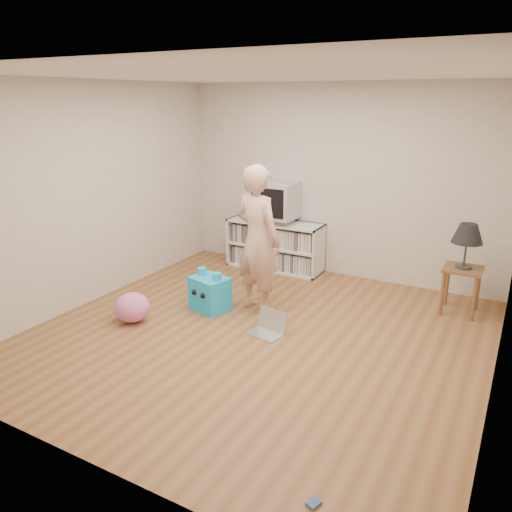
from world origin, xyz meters
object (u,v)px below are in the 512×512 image
at_px(side_table, 462,279).
at_px(plush_blue, 210,293).
at_px(crt_tv, 276,200).
at_px(person, 258,240).
at_px(plush_pink, 132,307).
at_px(laptop, 269,327).
at_px(media_unit, 276,245).
at_px(dvd_deck, 275,219).
at_px(table_lamp, 468,235).

relative_size(side_table, plush_blue, 1.12).
height_order(crt_tv, plush_blue, crt_tv).
distance_m(person, plush_pink, 1.60).
distance_m(side_table, person, 2.38).
relative_size(crt_tv, laptop, 1.52).
bearing_deg(laptop, side_table, 52.18).
xyz_separation_m(laptop, plush_blue, (-0.89, 0.22, 0.14)).
bearing_deg(laptop, media_unit, 124.65).
xyz_separation_m(dvd_deck, plush_pink, (-0.57, -2.39, -0.57)).
distance_m(laptop, plush_pink, 1.55).
xyz_separation_m(crt_tv, side_table, (2.58, -0.37, -0.60)).
bearing_deg(plush_pink, media_unit, 76.69).
relative_size(side_table, table_lamp, 1.07).
xyz_separation_m(table_lamp, plush_pink, (-3.15, -2.02, -0.78)).
bearing_deg(laptop, person, 138.99).
relative_size(person, laptop, 4.33).
relative_size(table_lamp, person, 0.30).
xyz_separation_m(dvd_deck, plush_blue, (0.01, -1.70, -0.53)).
bearing_deg(crt_tv, dvd_deck, 90.00).
relative_size(dvd_deck, crt_tv, 0.75).
xyz_separation_m(plush_blue, plush_pink, (-0.58, -0.69, -0.04)).
relative_size(dvd_deck, plush_pink, 1.15).
distance_m(side_table, plush_pink, 3.76).
bearing_deg(plush_pink, table_lamp, 32.68).
distance_m(crt_tv, table_lamp, 2.61).
bearing_deg(laptop, plush_pink, -152.24).
height_order(media_unit, plush_blue, media_unit).
height_order(table_lamp, plush_blue, table_lamp).
xyz_separation_m(media_unit, person, (0.50, -1.45, 0.51)).
bearing_deg(person, crt_tv, -55.20).
height_order(crt_tv, plush_pink, crt_tv).
height_order(crt_tv, side_table, crt_tv).
relative_size(side_table, laptop, 1.39).
height_order(table_lamp, laptop, table_lamp).
bearing_deg(person, media_unit, -55.44).
bearing_deg(plush_blue, laptop, 1.59).
bearing_deg(plush_blue, crt_tv, 105.35).
bearing_deg(side_table, laptop, -137.51).
bearing_deg(crt_tv, person, -70.63).
bearing_deg(crt_tv, plush_pink, -103.41).
xyz_separation_m(table_lamp, laptop, (-1.69, -1.54, -0.87)).
bearing_deg(table_lamp, side_table, 0.00).
height_order(media_unit, plush_pink, media_unit).
bearing_deg(media_unit, dvd_deck, -90.00).
bearing_deg(media_unit, table_lamp, -8.49).
relative_size(dvd_deck, person, 0.26).
height_order(table_lamp, plush_pink, table_lamp).
bearing_deg(dvd_deck, crt_tv, -90.00).
relative_size(media_unit, person, 0.82).
distance_m(crt_tv, person, 1.52).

